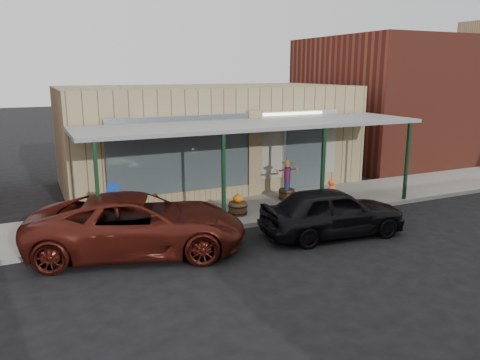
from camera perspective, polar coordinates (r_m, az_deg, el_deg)
name	(u,v)px	position (r m, az deg, el deg)	size (l,w,h in m)	color
ground	(311,244)	(13.63, 8.67, -7.68)	(120.00, 120.00, 0.00)	black
sidewalk	(255,208)	(16.56, 1.83, -3.48)	(40.00, 3.20, 0.15)	gray
storefront	(208,136)	(20.23, -3.95, 5.39)	(12.00, 6.25, 4.20)	tan
awning	(256,126)	(15.93, 1.97, 6.65)	(12.00, 3.00, 3.04)	gray
block_buildings_near	(240,94)	(21.81, -0.01, 10.40)	(61.00, 8.00, 8.00)	maroon
barrel_scarecrow	(287,186)	(17.40, 5.74, -0.73)	(0.89, 0.73, 1.51)	#523821
barrel_pumpkin	(238,207)	(15.54, -0.27, -3.30)	(0.64, 0.64, 0.74)	#523821
handicap_sign	(114,201)	(13.93, -15.14, -2.54)	(0.32, 0.09, 1.56)	gray
parked_sedan	(333,212)	(14.19, 11.21, -3.79)	(4.49, 2.16, 1.51)	black
car_maroon	(138,224)	(12.92, -12.29, -5.26)	(2.65, 5.75, 1.60)	#4E160F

